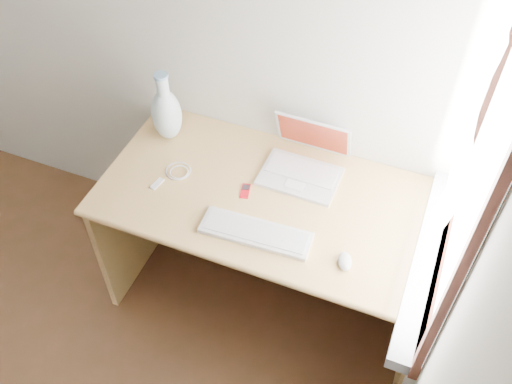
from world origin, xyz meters
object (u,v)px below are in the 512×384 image
at_px(desk, 279,216).
at_px(external_keyboard, 256,233).
at_px(laptop, 304,162).
at_px(vase, 166,113).

xyz_separation_m(desk, external_keyboard, (0.01, -0.30, 0.24)).
relative_size(laptop, vase, 0.97).
bearing_deg(laptop, external_keyboard, -98.00).
distance_m(desk, laptop, 0.30).
bearing_deg(desk, laptop, 57.02).
distance_m(desk, vase, 0.69).
height_order(external_keyboard, vase, vase).
distance_m(desk, external_keyboard, 0.38).
xyz_separation_m(external_keyboard, vase, (-0.59, 0.38, 0.13)).
xyz_separation_m(laptop, external_keyboard, (-0.06, -0.40, -0.04)).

